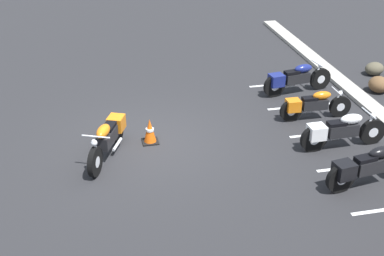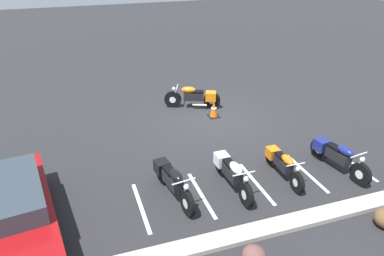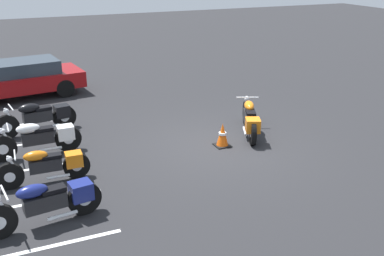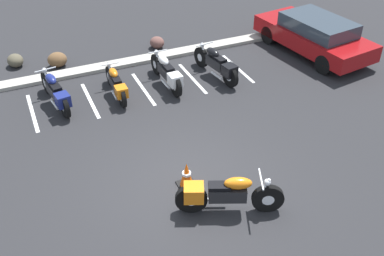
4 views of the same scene
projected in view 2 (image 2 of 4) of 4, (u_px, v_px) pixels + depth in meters
name	position (u px, v px, depth m)	size (l,w,h in m)	color
ground	(213.00, 117.00, 14.40)	(60.00, 60.00, 0.00)	#262628
motorcycle_orange_featured	(195.00, 97.00, 15.03)	(2.13, 1.09, 0.89)	black
parked_bike_0	(337.00, 155.00, 10.96)	(0.72, 2.21, 0.87)	black
parked_bike_1	(282.00, 163.00, 10.65)	(0.56, 1.99, 0.78)	black
parked_bike_2	(231.00, 172.00, 10.17)	(0.62, 2.21, 0.87)	black
parked_bike_3	(172.00, 180.00, 9.83)	(0.74, 2.25, 0.89)	black
car_red	(9.00, 211.00, 8.38)	(2.36, 4.50, 1.29)	black
concrete_curb	(308.00, 218.00, 9.08)	(18.00, 0.50, 0.12)	#A8A399
landscape_rock_1	(254.00, 256.00, 7.81)	(0.54, 0.50, 0.41)	brown
traffic_cone	(214.00, 110.00, 14.34)	(0.40, 0.40, 0.63)	black
stall_line_0	(352.00, 163.00, 11.44)	(0.10, 2.10, 0.00)	white
stall_line_1	(306.00, 173.00, 10.97)	(0.10, 2.10, 0.00)	white
stall_line_2	(256.00, 183.00, 10.50)	(0.10, 2.10, 0.00)	white
stall_line_3	(201.00, 195.00, 10.02)	(0.10, 2.10, 0.00)	white
stall_line_4	(141.00, 207.00, 9.55)	(0.10, 2.10, 0.00)	white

